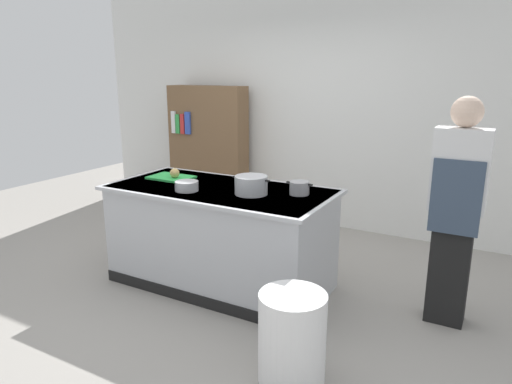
% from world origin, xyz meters
% --- Properties ---
extents(ground_plane, '(10.00, 10.00, 0.00)m').
position_xyz_m(ground_plane, '(0.00, 0.00, 0.00)').
color(ground_plane, '#9E9991').
extents(back_wall, '(6.40, 0.12, 3.00)m').
position_xyz_m(back_wall, '(0.00, 2.10, 1.50)').
color(back_wall, white).
rests_on(back_wall, ground_plane).
extents(counter_island, '(1.98, 0.98, 0.90)m').
position_xyz_m(counter_island, '(0.00, -0.00, 0.47)').
color(counter_island, '#B7BABF').
rests_on(counter_island, ground_plane).
extents(cutting_board, '(0.40, 0.28, 0.02)m').
position_xyz_m(cutting_board, '(-0.60, 0.08, 0.91)').
color(cutting_board, green).
rests_on(cutting_board, counter_island).
extents(onion, '(0.09, 0.09, 0.09)m').
position_xyz_m(onion, '(-0.54, 0.06, 0.96)').
color(onion, tan).
rests_on(onion, cutting_board).
extents(stock_pot, '(0.34, 0.27, 0.15)m').
position_xyz_m(stock_pot, '(0.34, -0.04, 0.98)').
color(stock_pot, '#B7BABF').
rests_on(stock_pot, counter_island).
extents(sauce_pan, '(0.23, 0.16, 0.11)m').
position_xyz_m(sauce_pan, '(0.69, 0.14, 0.95)').
color(sauce_pan, '#99999E').
rests_on(sauce_pan, counter_island).
extents(mixing_bowl, '(0.20, 0.20, 0.08)m').
position_xyz_m(mixing_bowl, '(-0.19, -0.21, 0.94)').
color(mixing_bowl, '#B7BABF').
rests_on(mixing_bowl, counter_island).
extents(trash_bin, '(0.42, 0.42, 0.58)m').
position_xyz_m(trash_bin, '(1.13, -0.93, 0.29)').
color(trash_bin, white).
rests_on(trash_bin, ground_plane).
extents(person_chef, '(0.38, 0.25, 1.72)m').
position_xyz_m(person_chef, '(1.87, 0.30, 0.91)').
color(person_chef, black).
rests_on(person_chef, ground_plane).
extents(bookshelf, '(1.10, 0.31, 1.70)m').
position_xyz_m(bookshelf, '(-1.37, 1.80, 0.85)').
color(bookshelf, brown).
rests_on(bookshelf, ground_plane).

